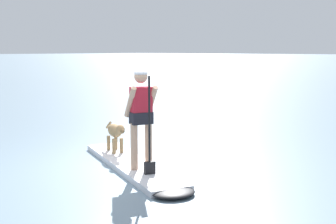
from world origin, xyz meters
TOP-DOWN VIEW (x-y plane):
  - ground_plane at (0.00, 0.00)m, footprint 400.00×400.00m
  - paddleboard at (0.21, -0.09)m, footprint 3.66×2.10m
  - person_paddler at (0.46, -0.20)m, footprint 0.68×0.60m
  - dog at (-0.80, 0.35)m, footprint 0.97×0.49m

SIDE VIEW (x-z plane):
  - ground_plane at x=0.00m, z-range 0.00..0.00m
  - paddleboard at x=0.21m, z-range 0.00..0.10m
  - dog at x=-0.80m, z-range 0.20..0.79m
  - person_paddler at x=0.46m, z-range 0.22..1.90m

